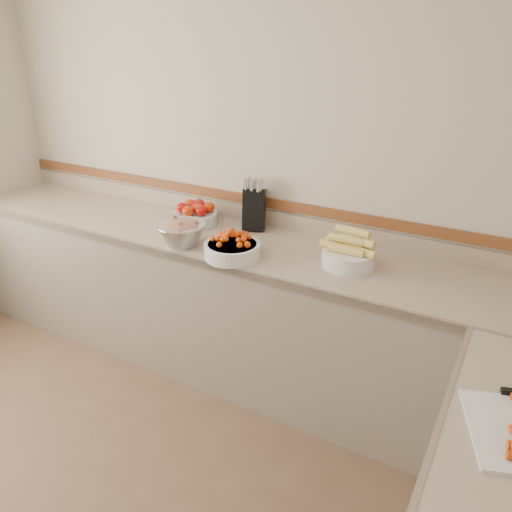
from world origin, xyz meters
The scene contains 7 objects.
back_wall centered at (0.00, 2.00, 1.30)m, with size 4.00×4.00×0.00m, color beige.
counter_back centered at (0.00, 1.68, 0.45)m, with size 4.00×0.65×1.08m.
knife_block centered at (0.03, 1.90, 1.03)m, with size 0.19×0.20×0.32m.
tomato_bowl centered at (-0.34, 1.79, 0.96)m, with size 0.28×0.28×0.14m.
cherry_tomato_bowl centered at (0.14, 1.47, 0.96)m, with size 0.30×0.30×0.16m.
corn_bowl centered at (0.71, 1.67, 0.97)m, with size 0.31×0.28×0.20m.
rhubarb_bowl centered at (-0.20, 1.47, 0.98)m, with size 0.27×0.27×0.16m.
Camera 1 is at (1.45, -0.60, 2.01)m, focal length 35.00 mm.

